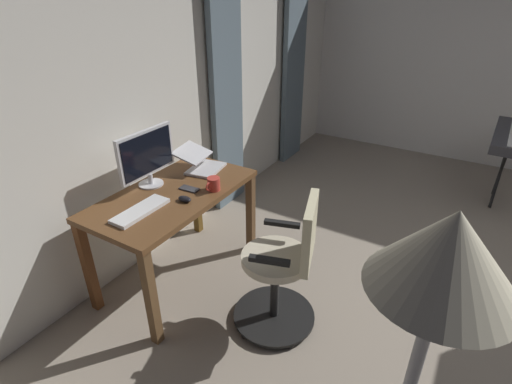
# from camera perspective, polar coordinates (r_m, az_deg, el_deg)

# --- Properties ---
(back_room_partition) EXTENTS (5.72, 0.10, 2.81)m
(back_room_partition) POSITION_cam_1_polar(r_m,az_deg,el_deg) (3.54, -9.32, 17.26)
(back_room_partition) COLOR silver
(back_room_partition) RESTS_ON ground
(curtain_left_panel) EXTENTS (0.49, 0.06, 2.50)m
(curtain_left_panel) POSITION_cam_1_polar(r_m,az_deg,el_deg) (4.99, 5.66, 18.78)
(curtain_left_panel) COLOR slate
(curtain_left_panel) RESTS_ON ground
(curtain_right_panel) EXTENTS (0.45, 0.06, 2.50)m
(curtain_right_panel) POSITION_cam_1_polar(r_m,az_deg,el_deg) (3.76, -4.43, 15.78)
(curtain_right_panel) COLOR slate
(curtain_right_panel) RESTS_ON ground
(desk) EXTENTS (1.24, 0.66, 0.76)m
(desk) POSITION_cam_1_polar(r_m,az_deg,el_deg) (2.86, -11.97, -1.92)
(desk) COLOR brown
(desk) RESTS_ON ground
(office_chair) EXTENTS (0.56, 0.56, 0.96)m
(office_chair) POSITION_cam_1_polar(r_m,az_deg,el_deg) (2.52, 4.17, -11.27)
(office_chair) COLOR black
(office_chair) RESTS_ON ground
(computer_monitor) EXTENTS (0.50, 0.18, 0.41)m
(computer_monitor) POSITION_cam_1_polar(r_m,az_deg,el_deg) (2.86, -15.80, 5.23)
(computer_monitor) COLOR silver
(computer_monitor) RESTS_ON desk
(computer_keyboard) EXTENTS (0.40, 0.14, 0.02)m
(computer_keyboard) POSITION_cam_1_polar(r_m,az_deg,el_deg) (2.60, -16.66, -2.65)
(computer_keyboard) COLOR white
(computer_keyboard) RESTS_ON desk
(laptop) EXTENTS (0.35, 0.38, 0.17)m
(laptop) POSITION_cam_1_polar(r_m,az_deg,el_deg) (3.10, -8.14, 4.28)
(laptop) COLOR silver
(laptop) RESTS_ON desk
(computer_mouse) EXTENTS (0.06, 0.10, 0.04)m
(computer_mouse) POSITION_cam_1_polar(r_m,az_deg,el_deg) (2.66, -10.47, -1.02)
(computer_mouse) COLOR black
(computer_mouse) RESTS_ON desk
(cell_phone_by_monitor) EXTENTS (0.08, 0.15, 0.01)m
(cell_phone_by_monitor) POSITION_cam_1_polar(r_m,az_deg,el_deg) (2.82, -9.80, 0.46)
(cell_phone_by_monitor) COLOR #333338
(cell_phone_by_monitor) RESTS_ON desk
(mug_coffee) EXTENTS (0.14, 0.09, 0.10)m
(mug_coffee) POSITION_cam_1_polar(r_m,az_deg,el_deg) (2.76, -6.29, 1.18)
(mug_coffee) COLOR #CC3D33
(mug_coffee) RESTS_ON desk
(piano_keyboard) EXTENTS (1.08, 0.36, 0.79)m
(piano_keyboard) POSITION_cam_1_polar(r_m,az_deg,el_deg) (4.64, 33.56, 6.71)
(piano_keyboard) COLOR black
(piano_keyboard) RESTS_ON ground
(floor_lamp) EXTENTS (0.30, 0.30, 1.70)m
(floor_lamp) POSITION_cam_1_polar(r_m,az_deg,el_deg) (0.95, 23.59, -18.72)
(floor_lamp) COLOR black
(floor_lamp) RESTS_ON ground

